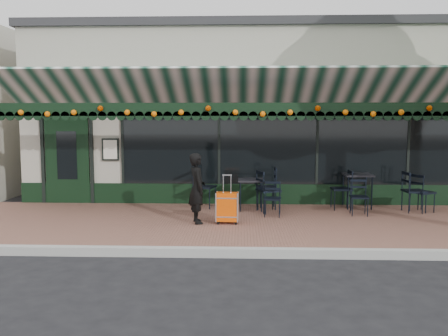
{
  "coord_description": "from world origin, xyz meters",
  "views": [
    {
      "loc": [
        -0.44,
        -7.66,
        2.27
      ],
      "look_at": [
        -0.79,
        1.6,
        1.29
      ],
      "focal_mm": 38.0,
      "sensor_mm": 36.0,
      "label": 1
    }
  ],
  "objects_px": {
    "woman": "(197,188)",
    "chair_a_extra": "(422,193)",
    "chair_a_right": "(414,191)",
    "chair_b_right": "(268,191)",
    "cafe_table_b": "(251,182)",
    "chair_a_front": "(359,197)",
    "suitcase": "(227,207)",
    "chair_b_front": "(272,199)",
    "chair_a_left": "(341,189)",
    "chair_b_left": "(266,188)",
    "chair_solo": "(205,187)",
    "cafe_table_a": "(358,177)"
  },
  "relations": [
    {
      "from": "woman",
      "to": "chair_a_right",
      "type": "bearing_deg",
      "value": -91.12
    },
    {
      "from": "chair_a_right",
      "to": "chair_a_extra",
      "type": "relative_size",
      "value": 1.06
    },
    {
      "from": "chair_a_front",
      "to": "chair_b_right",
      "type": "relative_size",
      "value": 0.82
    },
    {
      "from": "chair_a_front",
      "to": "chair_b_front",
      "type": "relative_size",
      "value": 1.04
    },
    {
      "from": "chair_a_right",
      "to": "chair_b_right",
      "type": "relative_size",
      "value": 0.97
    },
    {
      "from": "cafe_table_a",
      "to": "chair_a_left",
      "type": "distance_m",
      "value": 0.55
    },
    {
      "from": "cafe_table_a",
      "to": "chair_solo",
      "type": "height_order",
      "value": "chair_solo"
    },
    {
      "from": "suitcase",
      "to": "chair_a_front",
      "type": "bearing_deg",
      "value": 20.84
    },
    {
      "from": "chair_b_left",
      "to": "chair_solo",
      "type": "xyz_separation_m",
      "value": [
        -1.46,
        0.08,
        -0.01
      ]
    },
    {
      "from": "chair_a_left",
      "to": "chair_a_right",
      "type": "distance_m",
      "value": 1.61
    },
    {
      "from": "chair_a_extra",
      "to": "chair_b_left",
      "type": "xyz_separation_m",
      "value": [
        -3.52,
        0.28,
        0.06
      ]
    },
    {
      "from": "chair_a_extra",
      "to": "chair_b_left",
      "type": "height_order",
      "value": "chair_b_left"
    },
    {
      "from": "cafe_table_b",
      "to": "chair_a_front",
      "type": "height_order",
      "value": "chair_a_front"
    },
    {
      "from": "cafe_table_a",
      "to": "chair_b_right",
      "type": "bearing_deg",
      "value": -164.33
    },
    {
      "from": "suitcase",
      "to": "chair_a_front",
      "type": "height_order",
      "value": "suitcase"
    },
    {
      "from": "cafe_table_b",
      "to": "chair_a_left",
      "type": "bearing_deg",
      "value": 4.69
    },
    {
      "from": "woman",
      "to": "chair_b_left",
      "type": "bearing_deg",
      "value": -59.18
    },
    {
      "from": "woman",
      "to": "chair_a_right",
      "type": "distance_m",
      "value": 5.0
    },
    {
      "from": "suitcase",
      "to": "chair_a_left",
      "type": "bearing_deg",
      "value": 34.69
    },
    {
      "from": "woman",
      "to": "chair_b_front",
      "type": "relative_size",
      "value": 1.88
    },
    {
      "from": "chair_a_left",
      "to": "chair_solo",
      "type": "distance_m",
      "value": 3.21
    },
    {
      "from": "chair_a_extra",
      "to": "suitcase",
      "type": "bearing_deg",
      "value": 80.04
    },
    {
      "from": "cafe_table_b",
      "to": "chair_a_extra",
      "type": "height_order",
      "value": "chair_a_extra"
    },
    {
      "from": "chair_a_front",
      "to": "chair_solo",
      "type": "height_order",
      "value": "chair_solo"
    },
    {
      "from": "woman",
      "to": "suitcase",
      "type": "distance_m",
      "value": 0.72
    },
    {
      "from": "chair_a_extra",
      "to": "chair_b_left",
      "type": "relative_size",
      "value": 0.89
    },
    {
      "from": "chair_a_left",
      "to": "cafe_table_a",
      "type": "bearing_deg",
      "value": 116.42
    },
    {
      "from": "chair_a_right",
      "to": "chair_b_right",
      "type": "bearing_deg",
      "value": 87.3
    },
    {
      "from": "chair_a_front",
      "to": "chair_solo",
      "type": "relative_size",
      "value": 0.81
    },
    {
      "from": "woman",
      "to": "chair_solo",
      "type": "height_order",
      "value": "woman"
    },
    {
      "from": "cafe_table_b",
      "to": "woman",
      "type": "bearing_deg",
      "value": -128.07
    },
    {
      "from": "chair_b_left",
      "to": "cafe_table_a",
      "type": "bearing_deg",
      "value": 94.36
    },
    {
      "from": "chair_a_front",
      "to": "chair_b_front",
      "type": "distance_m",
      "value": 1.92
    },
    {
      "from": "chair_b_left",
      "to": "chair_a_front",
      "type": "bearing_deg",
      "value": 69.2
    },
    {
      "from": "chair_a_left",
      "to": "chair_solo",
      "type": "xyz_separation_m",
      "value": [
        -3.21,
        0.09,
        0.02
      ]
    },
    {
      "from": "chair_b_right",
      "to": "chair_b_front",
      "type": "height_order",
      "value": "chair_b_right"
    },
    {
      "from": "woman",
      "to": "chair_a_extra",
      "type": "height_order",
      "value": "woman"
    },
    {
      "from": "woman",
      "to": "chair_b_front",
      "type": "height_order",
      "value": "woman"
    },
    {
      "from": "suitcase",
      "to": "chair_b_front",
      "type": "height_order",
      "value": "suitcase"
    },
    {
      "from": "cafe_table_a",
      "to": "chair_a_front",
      "type": "relative_size",
      "value": 1.02
    },
    {
      "from": "chair_a_right",
      "to": "chair_a_front",
      "type": "relative_size",
      "value": 1.18
    },
    {
      "from": "woman",
      "to": "chair_a_left",
      "type": "relative_size",
      "value": 1.53
    },
    {
      "from": "chair_b_right",
      "to": "chair_b_left",
      "type": "bearing_deg",
      "value": -15.79
    },
    {
      "from": "chair_a_front",
      "to": "chair_b_right",
      "type": "xyz_separation_m",
      "value": [
        -1.97,
        0.32,
        0.09
      ]
    },
    {
      "from": "woman",
      "to": "cafe_table_a",
      "type": "distance_m",
      "value": 4.08
    },
    {
      "from": "chair_b_left",
      "to": "chair_solo",
      "type": "distance_m",
      "value": 1.46
    },
    {
      "from": "chair_b_right",
      "to": "chair_a_right",
      "type": "bearing_deg",
      "value": -108.87
    },
    {
      "from": "cafe_table_b",
      "to": "chair_a_right",
      "type": "xyz_separation_m",
      "value": [
        3.7,
        -0.1,
        -0.18
      ]
    },
    {
      "from": "cafe_table_b",
      "to": "chair_a_extra",
      "type": "relative_size",
      "value": 0.81
    },
    {
      "from": "woman",
      "to": "chair_a_left",
      "type": "bearing_deg",
      "value": -80.21
    }
  ]
}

